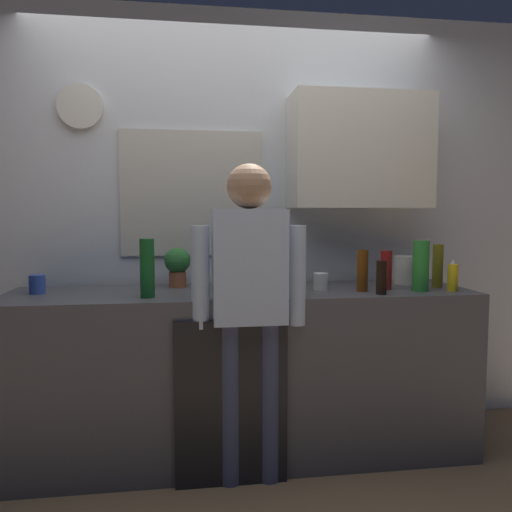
% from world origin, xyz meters
% --- Properties ---
extents(ground_plane, '(8.00, 8.00, 0.00)m').
position_xyz_m(ground_plane, '(0.00, 0.00, 0.00)').
color(ground_plane, '#8C6D4C').
extents(kitchen_counter, '(2.55, 0.64, 0.93)m').
position_xyz_m(kitchen_counter, '(0.00, 0.30, 0.47)').
color(kitchen_counter, '#4C4C51').
rests_on(kitchen_counter, ground_plane).
extents(dishwasher_panel, '(0.56, 0.02, 0.84)m').
position_xyz_m(dishwasher_panel, '(-0.09, -0.03, 0.42)').
color(dishwasher_panel, black).
rests_on(dishwasher_panel, ground_plane).
extents(back_wall_assembly, '(4.15, 0.42, 2.60)m').
position_xyz_m(back_wall_assembly, '(0.10, 0.70, 1.37)').
color(back_wall_assembly, silver).
rests_on(back_wall_assembly, ground_plane).
extents(coffee_maker, '(0.20, 0.20, 0.33)m').
position_xyz_m(coffee_maker, '(-0.00, 0.35, 1.08)').
color(coffee_maker, black).
rests_on(coffee_maker, kitchen_counter).
extents(bottle_red_vinegar, '(0.06, 0.06, 0.22)m').
position_xyz_m(bottle_red_vinegar, '(0.80, 0.23, 1.04)').
color(bottle_red_vinegar, maroon).
rests_on(bottle_red_vinegar, kitchen_counter).
extents(bottle_clear_soda, '(0.09, 0.09, 0.28)m').
position_xyz_m(bottle_clear_soda, '(0.97, 0.15, 1.07)').
color(bottle_clear_soda, '#2D8C33').
rests_on(bottle_clear_soda, kitchen_counter).
extents(bottle_amber_beer, '(0.06, 0.06, 0.23)m').
position_xyz_m(bottle_amber_beer, '(0.65, 0.18, 1.05)').
color(bottle_amber_beer, brown).
rests_on(bottle_amber_beer, kitchen_counter).
extents(bottle_green_wine, '(0.07, 0.07, 0.30)m').
position_xyz_m(bottle_green_wine, '(-0.50, 0.14, 1.08)').
color(bottle_green_wine, '#195923').
rests_on(bottle_green_wine, kitchen_counter).
extents(bottle_olive_oil, '(0.06, 0.06, 0.25)m').
position_xyz_m(bottle_olive_oil, '(1.13, 0.27, 1.06)').
color(bottle_olive_oil, olive).
rests_on(bottle_olive_oil, kitchen_counter).
extents(bottle_dark_sauce, '(0.06, 0.06, 0.18)m').
position_xyz_m(bottle_dark_sauce, '(0.71, 0.07, 1.02)').
color(bottle_dark_sauce, black).
rests_on(bottle_dark_sauce, kitchen_counter).
extents(cup_blue_mug, '(0.08, 0.08, 0.10)m').
position_xyz_m(cup_blue_mug, '(-1.10, 0.35, 0.98)').
color(cup_blue_mug, '#3351B2').
rests_on(cup_blue_mug, kitchen_counter).
extents(cup_yellow_cup, '(0.07, 0.07, 0.08)m').
position_xyz_m(cup_yellow_cup, '(0.25, 0.11, 0.97)').
color(cup_yellow_cup, yellow).
rests_on(cup_yellow_cup, kitchen_counter).
extents(cup_white_mug, '(0.08, 0.08, 0.09)m').
position_xyz_m(cup_white_mug, '(0.44, 0.26, 0.98)').
color(cup_white_mug, white).
rests_on(cup_white_mug, kitchen_counter).
extents(potted_plant, '(0.15, 0.15, 0.23)m').
position_xyz_m(potted_plant, '(-0.36, 0.49, 1.06)').
color(potted_plant, '#9E5638').
rests_on(potted_plant, kitchen_counter).
extents(dish_soap, '(0.06, 0.06, 0.18)m').
position_xyz_m(dish_soap, '(1.14, 0.12, 1.01)').
color(dish_soap, yellow).
rests_on(dish_soap, kitchen_counter).
extents(storage_canister, '(0.14, 0.14, 0.17)m').
position_xyz_m(storage_canister, '(1.01, 0.44, 1.02)').
color(storage_canister, silver).
rests_on(storage_canister, kitchen_counter).
extents(person_at_sink, '(0.57, 0.22, 1.60)m').
position_xyz_m(person_at_sink, '(0.00, 0.00, 0.95)').
color(person_at_sink, '#3F4766').
rests_on(person_at_sink, ground_plane).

